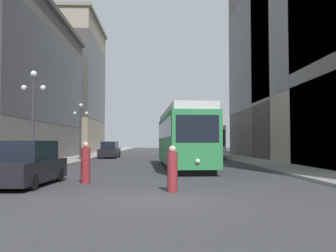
{
  "coord_description": "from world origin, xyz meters",
  "views": [
    {
      "loc": [
        -0.14,
        -10.96,
        1.76
      ],
      "look_at": [
        0.48,
        9.3,
        2.68
      ],
      "focal_mm": 38.08,
      "sensor_mm": 36.0,
      "label": 1
    }
  ],
  "objects_px": {
    "parked_car_left_mid": "(27,165)",
    "pedestrian_crossing_far": "(86,164)",
    "lamp_post_left_near": "(33,105)",
    "transit_bus": "(203,140)",
    "parked_car_left_near": "(110,150)",
    "streetcar": "(183,137)",
    "lamp_post_left_far": "(81,122)",
    "pedestrian_crossing_near": "(172,170)"
  },
  "relations": [
    {
      "from": "parked_car_left_mid",
      "to": "pedestrian_crossing_far",
      "type": "height_order",
      "value": "parked_car_left_mid"
    },
    {
      "from": "pedestrian_crossing_far",
      "to": "parked_car_left_mid",
      "type": "bearing_deg",
      "value": -8.96
    },
    {
      "from": "parked_car_left_mid",
      "to": "lamp_post_left_near",
      "type": "relative_size",
      "value": 0.84
    },
    {
      "from": "parked_car_left_mid",
      "to": "lamp_post_left_near",
      "type": "distance_m",
      "value": 7.06
    },
    {
      "from": "transit_bus",
      "to": "parked_car_left_near",
      "type": "distance_m",
      "value": 10.91
    },
    {
      "from": "streetcar",
      "to": "lamp_post_left_near",
      "type": "bearing_deg",
      "value": -162.02
    },
    {
      "from": "pedestrian_crossing_far",
      "to": "lamp_post_left_near",
      "type": "relative_size",
      "value": 0.31
    },
    {
      "from": "parked_car_left_near",
      "to": "pedestrian_crossing_far",
      "type": "bearing_deg",
      "value": -82.99
    },
    {
      "from": "parked_car_left_mid",
      "to": "lamp_post_left_far",
      "type": "relative_size",
      "value": 0.92
    },
    {
      "from": "pedestrian_crossing_near",
      "to": "lamp_post_left_near",
      "type": "xyz_separation_m",
      "value": [
        -7.72,
        8.15,
        3.15
      ]
    },
    {
      "from": "parked_car_left_near",
      "to": "pedestrian_crossing_far",
      "type": "height_order",
      "value": "parked_car_left_near"
    },
    {
      "from": "lamp_post_left_far",
      "to": "parked_car_left_mid",
      "type": "bearing_deg",
      "value": -84.24
    },
    {
      "from": "parked_car_left_near",
      "to": "lamp_post_left_far",
      "type": "distance_m",
      "value": 7.14
    },
    {
      "from": "transit_bus",
      "to": "parked_car_left_mid",
      "type": "bearing_deg",
      "value": -113.4
    },
    {
      "from": "parked_car_left_mid",
      "to": "lamp_post_left_near",
      "type": "xyz_separation_m",
      "value": [
        -1.9,
        6.07,
        3.07
      ]
    },
    {
      "from": "parked_car_left_near",
      "to": "lamp_post_left_near",
      "type": "xyz_separation_m",
      "value": [
        -1.9,
        -19.1,
        3.07
      ]
    },
    {
      "from": "parked_car_left_near",
      "to": "pedestrian_crossing_near",
      "type": "relative_size",
      "value": 3.02
    },
    {
      "from": "parked_car_left_mid",
      "to": "pedestrian_crossing_near",
      "type": "xyz_separation_m",
      "value": [
        5.82,
        -2.08,
        -0.08
      ]
    },
    {
      "from": "transit_bus",
      "to": "lamp_post_left_far",
      "type": "height_order",
      "value": "lamp_post_left_far"
    },
    {
      "from": "transit_bus",
      "to": "parked_car_left_mid",
      "type": "relative_size",
      "value": 2.68
    },
    {
      "from": "transit_bus",
      "to": "lamp_post_left_far",
      "type": "relative_size",
      "value": 2.46
    },
    {
      "from": "streetcar",
      "to": "lamp_post_left_far",
      "type": "xyz_separation_m",
      "value": [
        -8.93,
        9.43,
        1.51
      ]
    },
    {
      "from": "pedestrian_crossing_near",
      "to": "parked_car_left_near",
      "type": "bearing_deg",
      "value": 65.13
    },
    {
      "from": "lamp_post_left_far",
      "to": "pedestrian_crossing_near",
      "type": "bearing_deg",
      "value": -69.77
    },
    {
      "from": "pedestrian_crossing_far",
      "to": "transit_bus",
      "type": "bearing_deg",
      "value": -133.62
    },
    {
      "from": "lamp_post_left_near",
      "to": "lamp_post_left_far",
      "type": "relative_size",
      "value": 1.1
    },
    {
      "from": "parked_car_left_mid",
      "to": "transit_bus",
      "type": "bearing_deg",
      "value": 71.72
    },
    {
      "from": "transit_bus",
      "to": "pedestrian_crossing_near",
      "type": "xyz_separation_m",
      "value": [
        -4.88,
        -29.08,
        -1.18
      ]
    },
    {
      "from": "streetcar",
      "to": "transit_bus",
      "type": "height_order",
      "value": "streetcar"
    },
    {
      "from": "streetcar",
      "to": "transit_bus",
      "type": "bearing_deg",
      "value": 75.51
    },
    {
      "from": "pedestrian_crossing_far",
      "to": "pedestrian_crossing_near",
      "type": "bearing_deg",
      "value": 116.81
    },
    {
      "from": "parked_car_left_mid",
      "to": "pedestrian_crossing_near",
      "type": "bearing_deg",
      "value": -16.37
    },
    {
      "from": "parked_car_left_near",
      "to": "parked_car_left_mid",
      "type": "distance_m",
      "value": 25.17
    },
    {
      "from": "pedestrian_crossing_near",
      "to": "lamp_post_left_far",
      "type": "xyz_separation_m",
      "value": [
        -7.72,
        20.95,
        2.85
      ]
    },
    {
      "from": "lamp_post_left_far",
      "to": "pedestrian_crossing_far",
      "type": "bearing_deg",
      "value": -77.24
    },
    {
      "from": "transit_bus",
      "to": "lamp_post_left_near",
      "type": "relative_size",
      "value": 2.24
    },
    {
      "from": "streetcar",
      "to": "pedestrian_crossing_near",
      "type": "relative_size",
      "value": 7.73
    },
    {
      "from": "parked_car_left_near",
      "to": "parked_car_left_mid",
      "type": "bearing_deg",
      "value": -88.17
    },
    {
      "from": "pedestrian_crossing_near",
      "to": "pedestrian_crossing_far",
      "type": "bearing_deg",
      "value": 105.65
    },
    {
      "from": "parked_car_left_near",
      "to": "lamp_post_left_near",
      "type": "relative_size",
      "value": 0.86
    },
    {
      "from": "transit_bus",
      "to": "pedestrian_crossing_far",
      "type": "distance_m",
      "value": 27.68
    },
    {
      "from": "parked_car_left_near",
      "to": "lamp_post_left_far",
      "type": "xyz_separation_m",
      "value": [
        -1.9,
        -6.3,
        2.77
      ]
    }
  ]
}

